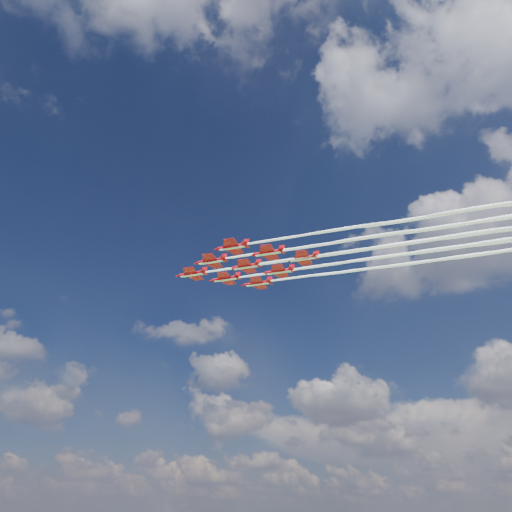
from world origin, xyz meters
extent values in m
cylinder|color=#B20914|center=(-14.71, -11.79, 86.07)|extent=(8.65, 4.58, 1.22)
cone|color=#B20914|center=(-19.82, -13.95, 86.07)|extent=(2.52, 1.99, 1.22)
cone|color=#B20914|center=(-9.90, -9.76, 86.07)|extent=(1.97, 1.67, 1.11)
ellipsoid|color=black|center=(-16.75, -12.65, 86.57)|extent=(2.52, 1.83, 0.79)
cube|color=#B20914|center=(-14.19, -11.57, 86.02)|extent=(7.25, 10.79, 0.16)
cube|color=#B20914|center=(-10.62, -10.06, 86.07)|extent=(2.99, 4.29, 0.13)
cube|color=#B20914|center=(-10.41, -9.98, 87.07)|extent=(1.70, 0.83, 2.00)
cube|color=white|center=(-14.71, -11.79, 85.52)|extent=(8.06, 4.16, 0.13)
cylinder|color=#B20914|center=(-2.96, -14.35, 86.07)|extent=(8.65, 4.58, 1.22)
cone|color=#B20914|center=(-8.07, -16.51, 86.07)|extent=(2.52, 1.99, 1.22)
cone|color=#B20914|center=(1.85, -12.32, 86.07)|extent=(1.97, 1.67, 1.11)
ellipsoid|color=black|center=(-5.00, -15.21, 86.57)|extent=(2.52, 1.83, 0.79)
cube|color=#B20914|center=(-2.45, -14.13, 86.02)|extent=(7.25, 10.79, 0.16)
cube|color=#B20914|center=(1.13, -12.62, 86.07)|extent=(2.99, 4.29, 0.13)
cube|color=#B20914|center=(1.34, -12.53, 87.07)|extent=(1.70, 0.83, 2.00)
cube|color=white|center=(-2.96, -14.35, 85.52)|extent=(8.06, 4.16, 0.13)
cylinder|color=#B20914|center=(-8.35, -1.59, 86.07)|extent=(8.65, 4.58, 1.22)
cone|color=#B20914|center=(-13.46, -3.75, 86.07)|extent=(2.52, 1.99, 1.22)
cone|color=#B20914|center=(-3.54, 0.44, 86.07)|extent=(1.97, 1.67, 1.11)
ellipsoid|color=black|center=(-10.40, -2.45, 86.57)|extent=(2.52, 1.83, 0.79)
cube|color=#B20914|center=(-7.84, -1.37, 86.02)|extent=(7.25, 10.79, 0.16)
cube|color=#B20914|center=(-4.26, 0.14, 86.07)|extent=(2.99, 4.29, 0.13)
cube|color=#B20914|center=(-4.06, 0.23, 87.07)|extent=(1.70, 0.83, 2.00)
cube|color=white|center=(-8.35, -1.59, 85.52)|extent=(8.06, 4.16, 0.13)
cylinder|color=#B20914|center=(8.79, -16.90, 86.07)|extent=(8.65, 4.58, 1.22)
cone|color=#B20914|center=(3.68, -19.06, 86.07)|extent=(2.52, 1.99, 1.22)
cone|color=#B20914|center=(13.59, -14.87, 86.07)|extent=(1.97, 1.67, 1.11)
ellipsoid|color=black|center=(6.74, -17.77, 86.57)|extent=(2.52, 1.83, 0.79)
cube|color=#B20914|center=(9.30, -16.69, 86.02)|extent=(7.25, 10.79, 0.16)
cube|color=#B20914|center=(12.88, -15.17, 86.07)|extent=(2.99, 4.29, 0.13)
cube|color=#B20914|center=(13.08, -15.09, 87.07)|extent=(1.70, 0.83, 2.00)
cube|color=white|center=(8.79, -16.90, 85.52)|extent=(8.06, 4.16, 0.13)
cylinder|color=#B20914|center=(3.40, -4.14, 86.07)|extent=(8.65, 4.58, 1.22)
cone|color=#B20914|center=(-1.72, -6.30, 86.07)|extent=(2.52, 1.99, 1.22)
cone|color=#B20914|center=(8.20, -2.11, 86.07)|extent=(1.97, 1.67, 1.11)
ellipsoid|color=black|center=(1.35, -5.01, 86.57)|extent=(2.52, 1.83, 0.79)
cube|color=#B20914|center=(3.91, -3.93, 86.02)|extent=(7.25, 10.79, 0.16)
cube|color=#B20914|center=(7.49, -2.41, 86.07)|extent=(2.99, 4.29, 0.13)
cube|color=#B20914|center=(7.69, -2.33, 87.07)|extent=(1.70, 0.83, 2.00)
cube|color=white|center=(3.40, -4.14, 85.52)|extent=(8.06, 4.16, 0.13)
cylinder|color=#B20914|center=(-1.99, 8.62, 86.07)|extent=(8.65, 4.58, 1.22)
cone|color=#B20914|center=(-7.11, 6.46, 86.07)|extent=(2.52, 1.99, 1.22)
cone|color=#B20914|center=(2.81, 10.65, 86.07)|extent=(1.97, 1.67, 1.11)
ellipsoid|color=black|center=(-4.04, 7.75, 86.57)|extent=(2.52, 1.83, 0.79)
cube|color=#B20914|center=(-1.48, 8.83, 86.02)|extent=(7.25, 10.79, 0.16)
cube|color=#B20914|center=(2.10, 10.35, 86.07)|extent=(2.99, 4.29, 0.13)
cube|color=#B20914|center=(2.30, 10.43, 87.07)|extent=(1.70, 0.83, 2.00)
cube|color=white|center=(-1.99, 8.62, 85.52)|extent=(8.06, 4.16, 0.13)
cylinder|color=#B20914|center=(15.14, -6.70, 86.07)|extent=(8.65, 4.58, 1.22)
cone|color=#B20914|center=(10.03, -8.86, 86.07)|extent=(2.52, 1.99, 1.22)
cone|color=#B20914|center=(19.95, -4.67, 86.07)|extent=(1.97, 1.67, 1.11)
ellipsoid|color=black|center=(13.10, -7.56, 86.57)|extent=(2.52, 1.83, 0.79)
cube|color=#B20914|center=(15.65, -6.48, 86.02)|extent=(7.25, 10.79, 0.16)
cube|color=#B20914|center=(19.23, -4.97, 86.07)|extent=(2.99, 4.29, 0.13)
cube|color=#B20914|center=(19.44, -4.88, 87.07)|extent=(1.70, 0.83, 2.00)
cube|color=white|center=(15.14, -6.70, 85.52)|extent=(8.06, 4.16, 0.13)
cylinder|color=#B20914|center=(9.75, 6.06, 86.07)|extent=(8.65, 4.58, 1.22)
cone|color=#B20914|center=(4.64, 3.90, 86.07)|extent=(2.52, 1.99, 1.22)
cone|color=#B20914|center=(14.56, 8.09, 86.07)|extent=(1.97, 1.67, 1.11)
ellipsoid|color=black|center=(7.71, 5.20, 86.57)|extent=(2.52, 1.83, 0.79)
cube|color=#B20914|center=(10.26, 6.28, 86.02)|extent=(7.25, 10.79, 0.16)
cube|color=#B20914|center=(13.84, 7.79, 86.07)|extent=(2.99, 4.29, 0.13)
cube|color=#B20914|center=(14.05, 7.88, 87.07)|extent=(1.70, 0.83, 2.00)
cube|color=white|center=(9.75, 6.06, 85.52)|extent=(8.06, 4.16, 0.13)
cylinder|color=#B20914|center=(21.50, 3.51, 86.07)|extent=(8.65, 4.58, 1.22)
cone|color=#B20914|center=(16.39, 1.35, 86.07)|extent=(2.52, 1.99, 1.22)
cone|color=#B20914|center=(26.30, 5.54, 86.07)|extent=(1.97, 1.67, 1.11)
ellipsoid|color=black|center=(19.45, 2.64, 86.57)|extent=(2.52, 1.83, 0.79)
cube|color=#B20914|center=(22.01, 3.72, 86.02)|extent=(7.25, 10.79, 0.16)
cube|color=#B20914|center=(25.59, 5.23, 86.07)|extent=(2.99, 4.29, 0.13)
cube|color=#B20914|center=(25.79, 5.32, 87.07)|extent=(1.70, 0.83, 2.00)
cube|color=white|center=(21.50, 3.51, 85.52)|extent=(8.06, 4.16, 0.13)
camera|label=1|loc=(101.85, -116.55, 7.84)|focal=35.00mm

